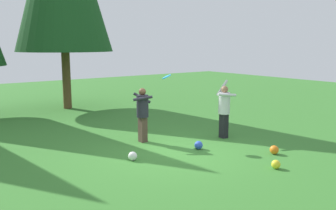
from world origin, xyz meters
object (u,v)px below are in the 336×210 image
object	(u,v)px
person_catcher	(143,110)
ball_orange	(274,150)
ball_yellow	(276,164)
ball_blue	(199,145)
ball_white	(133,156)
person_thrower	(224,107)
frisbee	(167,77)

from	to	relation	value
person_catcher	ball_orange	distance (m)	3.73
ball_yellow	ball_blue	world-z (taller)	ball_blue
ball_yellow	ball_blue	bearing A→B (deg)	99.63
ball_orange	ball_blue	xyz separation A→B (m)	(-1.26, 1.49, -0.00)
ball_white	ball_blue	xyz separation A→B (m)	(1.91, -0.24, 0.00)
person_thrower	person_catcher	distance (m)	2.43
person_thrower	ball_orange	xyz separation A→B (m)	(-0.15, -1.95, -0.82)
person_thrower	ball_yellow	bearing A→B (deg)	93.41
person_thrower	frisbee	size ratio (longest dim) A/B	4.73
person_catcher	ball_yellow	xyz separation A→B (m)	(1.16, -3.73, -0.81)
person_thrower	person_catcher	world-z (taller)	person_thrower
person_thrower	ball_orange	world-z (taller)	person_thrower
ball_blue	frisbee	bearing A→B (deg)	98.98
ball_white	ball_yellow	bearing A→B (deg)	-46.91
ball_blue	ball_white	bearing A→B (deg)	172.94
ball_yellow	ball_orange	size ratio (longest dim) A/B	0.90
person_thrower	ball_white	size ratio (longest dim) A/B	7.95
ball_white	ball_yellow	size ratio (longest dim) A/B	1.07
person_thrower	ball_yellow	xyz separation A→B (m)	(-1.03, -2.67, -0.83)
ball_blue	ball_yellow	bearing A→B (deg)	-80.37
frisbee	ball_orange	distance (m)	3.51
ball_yellow	ball_blue	size ratio (longest dim) A/B	0.91
person_thrower	ball_white	bearing A→B (deg)	28.38
person_catcher	ball_yellow	size ratio (longest dim) A/B	7.63
person_catcher	ball_white	distance (m)	1.89
ball_orange	ball_blue	size ratio (longest dim) A/B	1.01
frisbee	ball_orange	world-z (taller)	frisbee
frisbee	ball_blue	bearing A→B (deg)	-81.02
ball_yellow	ball_white	bearing A→B (deg)	133.09
frisbee	ball_blue	size ratio (longest dim) A/B	1.63
ball_white	ball_blue	distance (m)	1.93
person_catcher	ball_white	size ratio (longest dim) A/B	7.16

